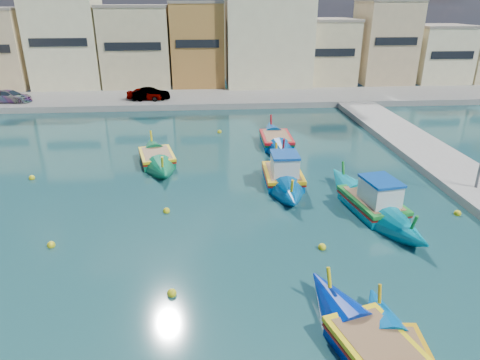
# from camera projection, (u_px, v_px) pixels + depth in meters

# --- Properties ---
(ground) EXTENTS (160.00, 160.00, 0.00)m
(ground) POSITION_uv_depth(u_px,v_px,m) (156.00, 270.00, 17.75)
(ground) COLOR #173F45
(ground) RESTS_ON ground
(north_quay) EXTENTS (80.00, 8.00, 0.60)m
(north_quay) POSITION_uv_depth(u_px,v_px,m) (185.00, 99.00, 47.03)
(north_quay) COLOR gray
(north_quay) RESTS_ON ground
(north_townhouses) EXTENTS (83.20, 7.87, 10.19)m
(north_townhouses) POSITION_uv_depth(u_px,v_px,m) (240.00, 48.00, 52.47)
(north_townhouses) COLOR #CDBE8E
(north_townhouses) RESTS_ON ground
(church_block) EXTENTS (10.00, 10.00, 19.10)m
(church_block) POSITION_uv_depth(u_px,v_px,m) (267.00, 18.00, 51.98)
(church_block) COLOR beige
(church_block) RESTS_ON ground
(parked_cars) EXTENTS (18.62, 2.26, 1.28)m
(parked_cars) POSITION_uv_depth(u_px,v_px,m) (94.00, 95.00, 44.60)
(parked_cars) COLOR #4C1919
(parked_cars) RESTS_ON north_quay
(luzzu_turquoise_cabin) EXTENTS (3.66, 9.92, 3.12)m
(luzzu_turquoise_cabin) POSITION_uv_depth(u_px,v_px,m) (373.00, 205.00, 22.55)
(luzzu_turquoise_cabin) COLOR #0088A4
(luzzu_turquoise_cabin) RESTS_ON ground
(luzzu_blue_cabin) EXTENTS (2.35, 8.85, 3.11)m
(luzzu_blue_cabin) POSITION_uv_depth(u_px,v_px,m) (283.00, 177.00, 26.08)
(luzzu_blue_cabin) COLOR #005BAA
(luzzu_blue_cabin) RESTS_ON ground
(luzzu_cyan_mid) EXTENTS (2.32, 9.24, 2.72)m
(luzzu_cyan_mid) POSITION_uv_depth(u_px,v_px,m) (276.00, 141.00, 32.97)
(luzzu_cyan_mid) COLOR #0049A2
(luzzu_cyan_mid) RESTS_ON ground
(luzzu_green) EXTENTS (3.85, 8.39, 2.56)m
(luzzu_green) POSITION_uv_depth(u_px,v_px,m) (157.00, 159.00, 29.32)
(luzzu_green) COLOR #0B7448
(luzzu_green) RESTS_ON ground
(luzzu_blue_south) EXTENTS (4.28, 9.09, 2.56)m
(luzzu_blue_south) POSITION_uv_depth(u_px,v_px,m) (381.00, 358.00, 13.01)
(luzzu_blue_south) COLOR #00229F
(luzzu_blue_south) RESTS_ON ground
(mooring_buoys) EXTENTS (24.28, 21.84, 0.36)m
(mooring_buoys) POSITION_uv_depth(u_px,v_px,m) (201.00, 205.00, 23.21)
(mooring_buoys) COLOR yellow
(mooring_buoys) RESTS_ON ground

